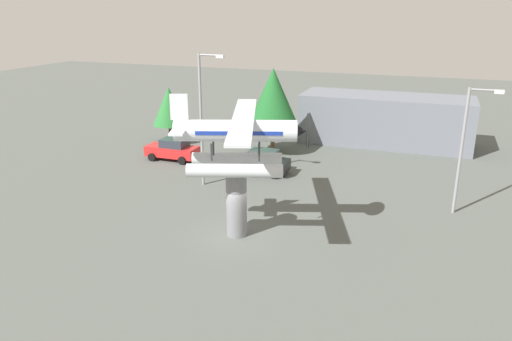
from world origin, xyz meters
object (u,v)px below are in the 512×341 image
streetlight_primary (203,112)px  storefront_building (385,120)px  car_mid_black (261,162)px  tree_west (169,106)px  car_near_red (173,149)px  streetlight_secondary (466,142)px  floatplane_monument (238,140)px  tree_east (273,98)px  display_pedestal (236,203)px

streetlight_primary → storefront_building: streetlight_primary is taller
car_mid_black → tree_west: 11.96m
streetlight_primary → tree_west: bearing=131.1°
car_near_red → streetlight_secondary: 21.89m
streetlight_secondary → storefront_building: streetlight_secondary is taller
car_near_red → tree_west: bearing=-58.8°
streetlight_secondary → tree_west: bearing=161.3°
car_mid_black → streetlight_secondary: bearing=167.5°
tree_west → streetlight_secondary: bearing=-18.7°
streetlight_primary → tree_west: size_ratio=1.76×
floatplane_monument → streetlight_secondary: bearing=14.1°
car_mid_black → streetlight_primary: streetlight_primary is taller
car_mid_black → streetlight_primary: 6.28m
floatplane_monument → storefront_building: bearing=57.8°
car_near_red → streetlight_primary: (5.04, -4.42, 4.23)m
car_near_red → tree_east: size_ratio=0.59×
floatplane_monument → storefront_building: 22.76m
car_mid_black → storefront_building: (7.53, 11.71, 1.28)m
floatplane_monument → tree_east: bearing=83.0°
floatplane_monument → storefront_building: size_ratio=0.69×
car_near_red → tree_west: (-2.72, 4.48, 2.49)m
car_near_red → storefront_building: (15.32, 11.04, 1.28)m
streetlight_primary → streetlight_secondary: size_ratio=1.19×
display_pedestal → streetlight_secondary: size_ratio=0.48×
display_pedestal → car_mid_black: (-2.28, 10.29, -0.93)m
storefront_building → floatplane_monument: bearing=-103.1°
display_pedestal → car_near_red: size_ratio=0.86×
display_pedestal → streetlight_primary: bearing=127.6°
car_near_red → display_pedestal: bearing=132.6°
car_near_red → streetlight_primary: bearing=138.7°
floatplane_monument → tree_west: floatplane_monument is taller
streetlight_primary → streetlight_secondary: bearing=2.7°
display_pedestal → streetlight_primary: 8.88m
car_near_red → streetlight_primary: size_ratio=0.47×
car_mid_black → storefront_building: storefront_building is taller
floatplane_monument → car_near_red: floatplane_monument is taller
car_near_red → car_mid_black: bearing=175.1°
streetlight_secondary → tree_east: streetlight_secondary is taller
streetlight_secondary → storefront_building: size_ratio=0.51×
display_pedestal → streetlight_secondary: 13.63m
storefront_building → tree_east: 10.83m
car_near_red → tree_east: tree_east is taller
display_pedestal → tree_west: (-12.78, 15.44, 1.55)m
display_pedestal → car_mid_black: display_pedestal is taller
floatplane_monument → car_near_red: size_ratio=2.43×
tree_east → streetlight_primary: bearing=-101.3°
streetlight_secondary → tree_west: (-24.01, 8.15, -1.01)m
display_pedestal → floatplane_monument: floatplane_monument is taller
car_near_red → tree_west: tree_west is taller
car_near_red → streetlight_primary: 7.93m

